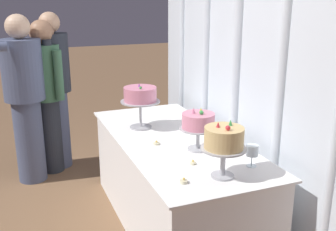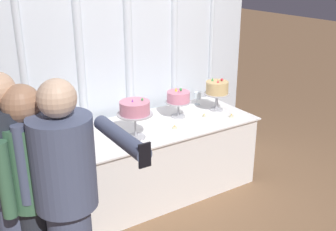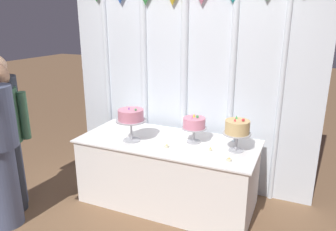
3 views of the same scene
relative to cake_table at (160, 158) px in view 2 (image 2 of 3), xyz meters
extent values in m
plane|color=#846042|center=(0.00, -0.10, -0.36)|extent=(24.00, 24.00, 0.00)
cube|color=silver|center=(0.00, 0.56, 0.93)|extent=(2.93, 0.04, 2.59)
cylinder|color=silver|center=(-1.07, 0.53, 0.93)|extent=(0.07, 0.07, 2.59)
cylinder|color=silver|center=(-0.54, 0.53, 0.93)|extent=(0.08, 0.08, 2.59)
cylinder|color=silver|center=(-0.03, 0.53, 0.93)|extent=(0.09, 0.09, 2.59)
cylinder|color=silver|center=(0.52, 0.53, 0.93)|extent=(0.07, 0.07, 2.59)
cylinder|color=silver|center=(1.03, 0.53, 0.93)|extent=(0.05, 0.05, 2.59)
cube|color=white|center=(0.00, 0.00, -0.01)|extent=(1.82, 0.79, 0.71)
cube|color=white|center=(0.00, 0.00, 0.35)|extent=(1.87, 0.84, 0.01)
cylinder|color=#B2B2B7|center=(-0.34, -0.15, 0.37)|extent=(0.18, 0.18, 0.01)
cylinder|color=#B2B2B7|center=(-0.34, -0.15, 0.47)|extent=(0.02, 0.02, 0.20)
cylinder|color=#B2B2B7|center=(-0.34, -0.15, 0.58)|extent=(0.32, 0.32, 0.01)
cylinder|color=pink|center=(-0.34, -0.15, 0.64)|extent=(0.26, 0.26, 0.11)
sphere|color=green|center=(-0.28, -0.17, 0.71)|extent=(0.02, 0.02, 0.02)
cone|color=purple|center=(-0.36, -0.15, 0.71)|extent=(0.02, 0.02, 0.03)
cylinder|color=#B2B2B7|center=(0.26, 0.07, 0.37)|extent=(0.14, 0.14, 0.01)
cylinder|color=#B2B2B7|center=(0.26, 0.07, 0.44)|extent=(0.02, 0.02, 0.14)
cylinder|color=#B2B2B7|center=(0.26, 0.07, 0.52)|extent=(0.26, 0.26, 0.01)
cylinder|color=pink|center=(0.26, 0.07, 0.57)|extent=(0.23, 0.23, 0.10)
sphere|color=green|center=(0.29, 0.07, 0.64)|extent=(0.03, 0.03, 0.03)
cone|color=yellow|center=(0.25, 0.09, 0.64)|extent=(0.03, 0.03, 0.04)
cone|color=pink|center=(0.25, 0.04, 0.64)|extent=(0.03, 0.03, 0.04)
cylinder|color=#B2B2B7|center=(0.71, 0.01, 0.37)|extent=(0.14, 0.14, 0.01)
cylinder|color=#B2B2B7|center=(0.71, 0.01, 0.45)|extent=(0.03, 0.03, 0.16)
cylinder|color=#B2B2B7|center=(0.71, 0.01, 0.54)|extent=(0.27, 0.27, 0.01)
cylinder|color=#DBB775|center=(0.71, 0.01, 0.61)|extent=(0.23, 0.23, 0.12)
sphere|color=#DB333D|center=(0.76, 0.01, 0.68)|extent=(0.03, 0.03, 0.03)
cone|color=green|center=(0.69, 0.07, 0.69)|extent=(0.02, 0.02, 0.03)
cone|color=#DB333D|center=(0.69, -0.02, 0.69)|extent=(0.02, 0.02, 0.03)
cylinder|color=silver|center=(0.64, 0.26, 0.36)|extent=(0.06, 0.06, 0.00)
cylinder|color=silver|center=(0.64, 0.26, 0.40)|extent=(0.01, 0.01, 0.07)
cylinder|color=silver|center=(0.64, 0.26, 0.47)|extent=(0.08, 0.08, 0.07)
cylinder|color=beige|center=(0.06, -0.17, 0.37)|extent=(0.05, 0.05, 0.01)
sphere|color=#F9CC4C|center=(0.06, -0.17, 0.39)|extent=(0.01, 0.01, 0.01)
cylinder|color=beige|center=(0.48, -0.07, 0.37)|extent=(0.04, 0.04, 0.01)
sphere|color=#F9CC4C|center=(0.48, -0.07, 0.39)|extent=(0.01, 0.01, 0.01)
cylinder|color=beige|center=(0.70, -0.23, 0.37)|extent=(0.05, 0.05, 0.02)
sphere|color=#F9CC4C|center=(0.70, -0.23, 0.39)|extent=(0.01, 0.01, 0.01)
cylinder|color=#282D38|center=(-1.51, -0.69, 0.75)|extent=(0.41, 0.41, 0.58)
cylinder|color=#282D38|center=(-1.32, -0.75, 0.75)|extent=(0.08, 0.08, 0.51)
cylinder|color=#3D6B4C|center=(-1.41, -0.78, 0.68)|extent=(0.43, 0.43, 0.54)
sphere|color=#A37556|center=(-1.41, -0.78, 1.06)|extent=(0.23, 0.23, 0.23)
cube|color=#664C84|center=(-1.41, -0.92, 0.70)|extent=(0.03, 0.03, 0.35)
cylinder|color=#3D6B4C|center=(-1.58, -0.89, 0.67)|extent=(0.08, 0.08, 0.48)
cylinder|color=#3D6B4C|center=(-1.25, -0.67, 0.67)|extent=(0.08, 0.08, 0.48)
cylinder|color=#4C5675|center=(-1.27, -0.99, 0.74)|extent=(0.50, 0.50, 0.56)
sphere|color=beige|center=(-1.27, -0.99, 1.13)|extent=(0.22, 0.22, 0.22)
cylinder|color=#4C5675|center=(-1.47, -0.89, 0.73)|extent=(0.08, 0.08, 0.50)
cylinder|color=#4C5675|center=(-1.07, -1.35, 0.98)|extent=(0.08, 0.50, 0.08)
cube|color=black|center=(-1.07, -1.59, 0.98)|extent=(0.06, 0.01, 0.12)
camera|label=1|loc=(2.60, -1.09, 1.39)|focal=42.56mm
camera|label=2|loc=(-1.92, -3.11, 1.84)|focal=43.99mm
camera|label=3|loc=(1.25, -2.84, 1.58)|focal=33.95mm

